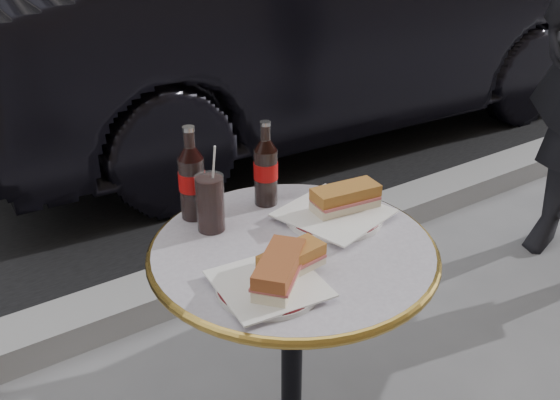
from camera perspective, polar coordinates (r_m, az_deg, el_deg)
curb at (r=2.38m, az=-11.61°, el=-8.70°), size 40.00×0.20×0.12m
bistro_table at (r=1.55m, az=1.07°, el=-15.75°), size 0.62×0.62×0.73m
plate_left at (r=1.20m, az=-1.04°, el=-7.93°), size 0.25×0.25×0.01m
plate_right at (r=1.44m, az=4.93°, el=-1.47°), size 0.24×0.24×0.01m
sandwich_left_a at (r=1.18m, az=-0.07°, el=-6.53°), size 0.17×0.16×0.05m
sandwich_left_b at (r=1.21m, az=1.07°, el=-5.67°), size 0.14×0.08×0.05m
sandwich_right at (r=1.44m, az=6.00°, el=0.09°), size 0.16×0.09×0.05m
cola_bottle_left at (r=1.41m, az=-8.09°, el=2.46°), size 0.08×0.08×0.22m
cola_bottle_right at (r=1.46m, az=-1.32°, el=3.37°), size 0.07×0.07×0.21m
cola_glass at (r=1.37m, az=-6.40°, el=-0.28°), size 0.08×0.08×0.13m
parked_car at (r=3.89m, az=3.47°, el=16.06°), size 1.60×4.15×1.34m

